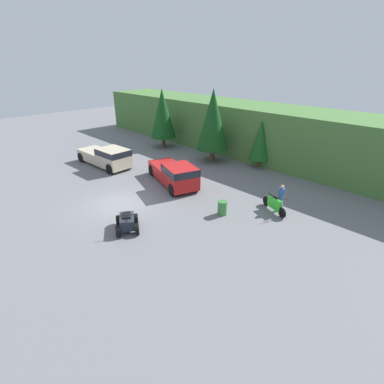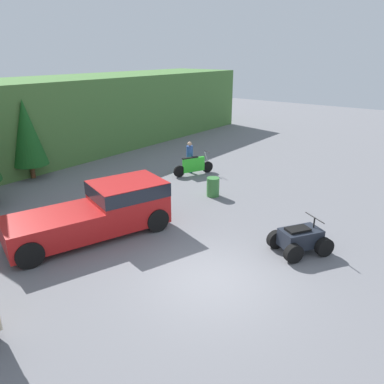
{
  "view_description": "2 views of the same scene",
  "coord_description": "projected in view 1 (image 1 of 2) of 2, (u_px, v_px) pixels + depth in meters",
  "views": [
    {
      "loc": [
        16.12,
        -8.88,
        8.83
      ],
      "look_at": [
        3.44,
        3.36,
        0.95
      ],
      "focal_mm": 28.0,
      "sensor_mm": 36.0,
      "label": 1
    },
    {
      "loc": [
        -7.76,
        -5.25,
        6.24
      ],
      "look_at": [
        3.44,
        3.36,
        0.95
      ],
      "focal_mm": 35.0,
      "sensor_mm": 36.0,
      "label": 2
    }
  ],
  "objects": [
    {
      "name": "pickup_truck_red",
      "position": [
        175.0,
        173.0,
        22.43
      ],
      "size": [
        5.96,
        3.67,
        1.8
      ],
      "rotation": [
        0.0,
        0.0,
        -0.32
      ],
      "color": "red",
      "rests_on": "ground_plane"
    },
    {
      "name": "quad_atv",
      "position": [
        127.0,
        222.0,
        16.71
      ],
      "size": [
        2.18,
        1.99,
        1.18
      ],
      "rotation": [
        0.0,
        0.0,
        -0.56
      ],
      "color": "black",
      "rests_on": "ground_plane"
    },
    {
      "name": "tree_mid_right",
      "position": [
        260.0,
        140.0,
        25.68
      ],
      "size": [
        1.79,
        1.79,
        4.07
      ],
      "color": "brown",
      "rests_on": "ground_plane"
    },
    {
      "name": "pickup_truck_second",
      "position": [
        107.0,
        156.0,
        26.35
      ],
      "size": [
        6.01,
        2.42,
        1.8
      ],
      "rotation": [
        0.0,
        0.0,
        0.06
      ],
      "color": "beige",
      "rests_on": "ground_plane"
    },
    {
      "name": "tree_left",
      "position": [
        163.0,
        114.0,
        31.18
      ],
      "size": [
        2.67,
        2.67,
        6.07
      ],
      "color": "brown",
      "rests_on": "ground_plane"
    },
    {
      "name": "rider_person",
      "position": [
        281.0,
        197.0,
        18.67
      ],
      "size": [
        0.43,
        0.43,
        1.73
      ],
      "rotation": [
        0.0,
        0.0,
        -0.24
      ],
      "color": "navy",
      "rests_on": "ground_plane"
    },
    {
      "name": "ground_plane",
      "position": [
        120.0,
        204.0,
        19.82
      ],
      "size": [
        80.0,
        80.0,
        0.0
      ],
      "primitive_type": "plane",
      "color": "slate"
    },
    {
      "name": "dirt_bike",
      "position": [
        274.0,
        204.0,
        18.71
      ],
      "size": [
        2.21,
        1.15,
        1.21
      ],
      "rotation": [
        0.0,
        0.0,
        -0.42
      ],
      "color": "black",
      "rests_on": "ground_plane"
    },
    {
      "name": "steel_barrel",
      "position": [
        222.0,
        208.0,
        18.37
      ],
      "size": [
        0.58,
        0.58,
        0.88
      ],
      "color": "#387A38",
      "rests_on": "ground_plane"
    },
    {
      "name": "hillside_backdrop",
      "position": [
        261.0,
        131.0,
        29.0
      ],
      "size": [
        44.0,
        6.0,
        4.76
      ],
      "color": "#477538",
      "rests_on": "ground_plane"
    },
    {
      "name": "tree_mid_left",
      "position": [
        213.0,
        120.0,
        26.56
      ],
      "size": [
        2.88,
        2.88,
        6.54
      ],
      "color": "brown",
      "rests_on": "ground_plane"
    }
  ]
}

